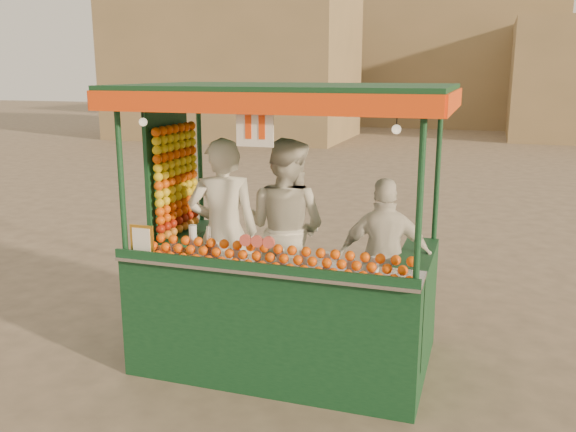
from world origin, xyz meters
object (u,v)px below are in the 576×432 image
(vendor_right, at_px, (385,259))
(vendor_left, at_px, (224,233))
(vendor_middle, at_px, (286,228))
(juice_cart, at_px, (277,278))

(vendor_right, bearing_deg, vendor_left, -5.89)
(vendor_middle, bearing_deg, vendor_right, -177.95)
(vendor_middle, bearing_deg, vendor_left, 53.87)
(juice_cart, height_order, vendor_right, juice_cart)
(vendor_middle, relative_size, vendor_right, 1.20)
(juice_cart, bearing_deg, vendor_middle, 97.84)
(vendor_left, xyz_separation_m, vendor_middle, (0.52, 0.43, -0.02))
(juice_cart, relative_size, vendor_right, 1.92)
(juice_cart, distance_m, vendor_middle, 0.64)
(vendor_middle, height_order, vendor_right, vendor_middle)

